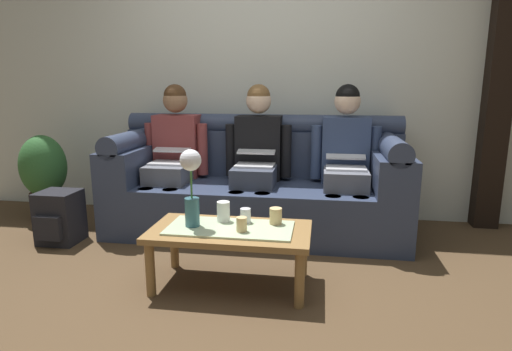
# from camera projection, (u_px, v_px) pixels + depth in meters

# --- Properties ---
(ground_plane) EXTENTS (14.00, 14.00, 0.00)m
(ground_plane) POSITION_uv_depth(u_px,v_px,m) (227.00, 293.00, 2.51)
(ground_plane) COLOR #4C3823
(back_wall_patterned) EXTENTS (6.00, 0.12, 2.90)m
(back_wall_patterned) POSITION_uv_depth(u_px,v_px,m) (266.00, 59.00, 3.84)
(back_wall_patterned) COLOR silver
(back_wall_patterned) RESTS_ON ground_plane
(timber_pillar) EXTENTS (0.20, 0.20, 2.90)m
(timber_pillar) POSITION_uv_depth(u_px,v_px,m) (502.00, 55.00, 3.43)
(timber_pillar) COLOR black
(timber_pillar) RESTS_ON ground_plane
(couch) EXTENTS (2.41, 0.88, 0.96)m
(couch) POSITION_uv_depth(u_px,v_px,m) (257.00, 187.00, 3.56)
(couch) COLOR #2D3851
(couch) RESTS_ON ground_plane
(person_left) EXTENTS (0.56, 0.67, 1.22)m
(person_left) POSITION_uv_depth(u_px,v_px,m) (173.00, 151.00, 3.60)
(person_left) COLOR #595B66
(person_left) RESTS_ON ground_plane
(person_middle) EXTENTS (0.56, 0.67, 1.22)m
(person_middle) POSITION_uv_depth(u_px,v_px,m) (257.00, 153.00, 3.49)
(person_middle) COLOR #383D4C
(person_middle) RESTS_ON ground_plane
(person_right) EXTENTS (0.56, 0.67, 1.22)m
(person_right) POSITION_uv_depth(u_px,v_px,m) (346.00, 156.00, 3.38)
(person_right) COLOR #595B66
(person_right) RESTS_ON ground_plane
(coffee_table) EXTENTS (0.97, 0.51, 0.38)m
(coffee_table) POSITION_uv_depth(u_px,v_px,m) (230.00, 236.00, 2.55)
(coffee_table) COLOR olive
(coffee_table) RESTS_ON ground_plane
(flower_vase) EXTENTS (0.13, 0.13, 0.47)m
(flower_vase) POSITION_uv_depth(u_px,v_px,m) (191.00, 181.00, 2.50)
(flower_vase) COLOR #336672
(flower_vase) RESTS_ON coffee_table
(cup_near_left) EXTENTS (0.08, 0.08, 0.13)m
(cup_near_left) POSITION_uv_depth(u_px,v_px,m) (223.00, 211.00, 2.64)
(cup_near_left) COLOR white
(cup_near_left) RESTS_ON coffee_table
(cup_near_right) EXTENTS (0.08, 0.08, 0.10)m
(cup_near_right) POSITION_uv_depth(u_px,v_px,m) (276.00, 216.00, 2.59)
(cup_near_right) COLOR #DBB77A
(cup_near_right) RESTS_ON coffee_table
(cup_far_center) EXTENTS (0.07, 0.07, 0.09)m
(cup_far_center) POSITION_uv_depth(u_px,v_px,m) (245.00, 215.00, 2.61)
(cup_far_center) COLOR silver
(cup_far_center) RESTS_ON coffee_table
(cup_far_left) EXTENTS (0.06, 0.06, 0.09)m
(cup_far_left) POSITION_uv_depth(u_px,v_px,m) (242.00, 224.00, 2.45)
(cup_far_left) COLOR #DBB77A
(cup_far_left) RESTS_ON coffee_table
(backpack_left) EXTENTS (0.29, 0.32, 0.41)m
(backpack_left) POSITION_uv_depth(u_px,v_px,m) (59.00, 217.00, 3.29)
(backpack_left) COLOR black
(backpack_left) RESTS_ON ground_plane
(potted_plant) EXTENTS (0.40, 0.40, 0.78)m
(potted_plant) POSITION_uv_depth(u_px,v_px,m) (44.00, 174.00, 3.80)
(potted_plant) COLOR brown
(potted_plant) RESTS_ON ground_plane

